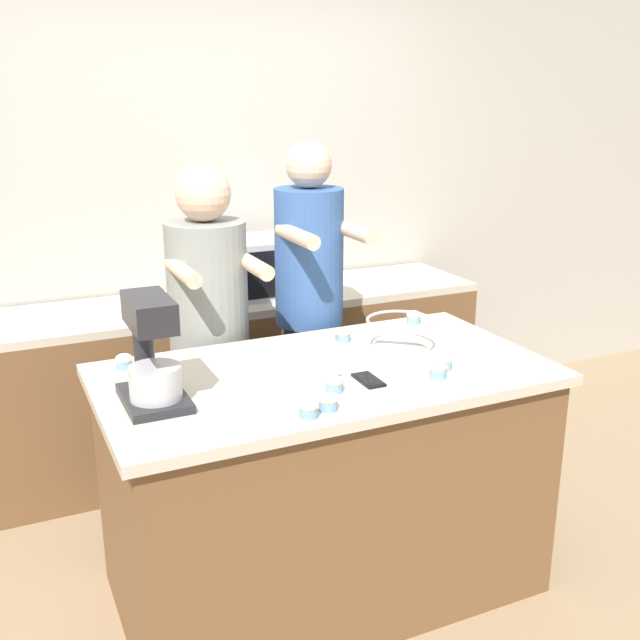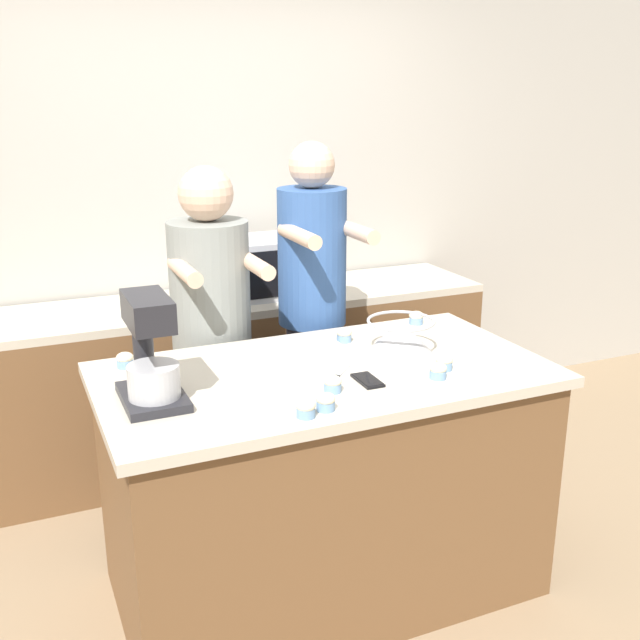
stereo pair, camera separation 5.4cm
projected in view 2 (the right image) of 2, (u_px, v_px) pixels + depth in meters
name	position (u px, v px, depth m)	size (l,w,h in m)	color
ground_plane	(324.00, 584.00, 3.04)	(16.00, 16.00, 0.00)	#937A5B
back_wall	(204.00, 200.00, 4.06)	(10.00, 0.06, 2.70)	#B2ADA3
island_counter	(325.00, 481.00, 2.90)	(1.66, 0.89, 0.93)	brown
back_counter	(229.00, 378.00, 4.02)	(2.80, 0.60, 0.89)	brown
person_left	(213.00, 345.00, 3.26)	(0.36, 0.51, 1.63)	#33384C
person_right	(313.00, 320.00, 3.43)	(0.33, 0.49, 1.71)	#33384C
stand_mixer	(150.00, 356.00, 2.44)	(0.20, 0.30, 0.37)	#232328
mixing_bowl	(401.00, 335.00, 2.93)	(0.27, 0.27, 0.14)	#BCBCC1
baking_tray	(298.00, 353.00, 2.88)	(0.39, 0.29, 0.04)	silver
microwave_oven	(263.00, 266.00, 3.92)	(0.46, 0.37, 0.30)	#B7B7BC
cell_phone	(368.00, 380.00, 2.65)	(0.07, 0.15, 0.01)	black
knife	(339.00, 375.00, 2.71)	(0.17, 0.17, 0.01)	#BCBCC1
cupcake_0	(326.00, 402.00, 2.41)	(0.06, 0.06, 0.06)	#759EC6
cupcake_1	(344.00, 335.00, 3.07)	(0.06, 0.06, 0.06)	#759EC6
cupcake_2	(333.00, 384.00, 2.56)	(0.06, 0.06, 0.06)	#759EC6
cupcake_3	(438.00, 371.00, 2.68)	(0.06, 0.06, 0.06)	#759EC6
cupcake_4	(444.00, 362.00, 2.76)	(0.06, 0.06, 0.06)	#759EC6
cupcake_5	(152.00, 371.00, 2.67)	(0.06, 0.06, 0.06)	#759EC6
cupcake_6	(416.00, 318.00, 3.30)	(0.06, 0.06, 0.06)	#759EC6
cupcake_7	(306.00, 408.00, 2.36)	(0.06, 0.06, 0.06)	#759EC6
cupcake_8	(125.00, 360.00, 2.78)	(0.06, 0.06, 0.06)	#759EC6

